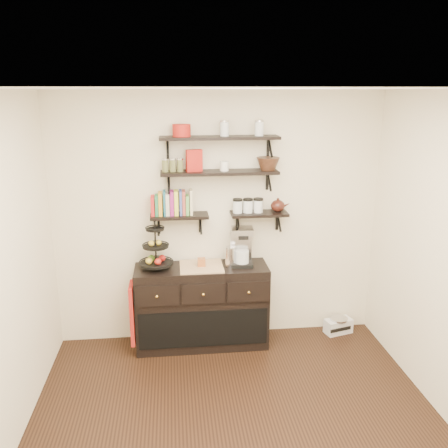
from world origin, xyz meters
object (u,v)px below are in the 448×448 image
(sideboard, at_px, (202,306))
(radio, at_px, (338,325))
(coffee_maker, at_px, (241,247))
(fruit_stand, at_px, (156,253))

(sideboard, height_order, radio, sideboard)
(coffee_maker, bearing_deg, fruit_stand, -174.09)
(sideboard, relative_size, radio, 4.15)
(coffee_maker, xyz_separation_m, radio, (1.14, 0.05, -1.01))
(sideboard, xyz_separation_m, fruit_stand, (-0.47, 0.00, 0.62))
(radio, bearing_deg, sideboard, 167.70)
(sideboard, relative_size, fruit_stand, 2.74)
(sideboard, bearing_deg, radio, 2.74)
(fruit_stand, relative_size, radio, 1.52)
(sideboard, height_order, coffee_maker, coffee_maker)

